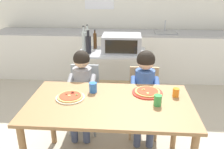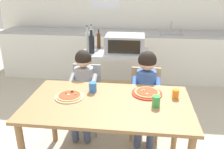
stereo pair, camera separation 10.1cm
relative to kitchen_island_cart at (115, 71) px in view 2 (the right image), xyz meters
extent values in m
plane|color=#B7AD99|center=(0.07, -0.16, -0.56)|extent=(11.31, 11.31, 0.00)
cube|color=white|center=(0.07, 1.60, 0.79)|extent=(5.20, 0.12, 2.70)
cube|color=silver|center=(0.07, 1.19, -0.14)|extent=(4.68, 0.60, 0.85)
cube|color=#9E9EA3|center=(0.07, 1.19, 0.31)|extent=(4.68, 0.60, 0.03)
cube|color=gray|center=(0.89, 1.19, 0.32)|extent=(0.40, 0.33, 0.02)
cylinder|color=#B7BABF|center=(0.89, 1.31, 0.42)|extent=(0.02, 0.02, 0.20)
cube|color=#B7BABF|center=(0.00, 0.00, 0.28)|extent=(0.93, 0.56, 0.02)
cube|color=tan|center=(0.00, 0.00, -0.27)|extent=(0.85, 0.51, 0.02)
cube|color=tan|center=(-0.42, -0.24, -0.15)|extent=(0.05, 0.05, 0.83)
cube|color=tan|center=(0.42, -0.24, -0.15)|extent=(0.05, 0.05, 0.83)
cube|color=tan|center=(-0.42, 0.24, -0.15)|extent=(0.05, 0.05, 0.83)
cube|color=tan|center=(0.42, 0.24, -0.15)|extent=(0.05, 0.05, 0.83)
cube|color=#999BA0|center=(0.13, 0.02, 0.41)|extent=(0.52, 0.39, 0.23)
cube|color=black|center=(0.13, -0.18, 0.41)|extent=(0.42, 0.01, 0.18)
cylinder|color=black|center=(0.31, -0.18, 0.34)|extent=(0.02, 0.01, 0.02)
cylinder|color=#ADB7B2|center=(-0.39, 0.00, 0.42)|extent=(0.06, 0.06, 0.26)
cylinder|color=#ADB7B2|center=(-0.39, 0.00, 0.59)|extent=(0.02, 0.02, 0.08)
cylinder|color=black|center=(-0.39, 0.00, 0.63)|extent=(0.03, 0.03, 0.01)
cylinder|color=#ADB7B2|center=(-0.36, 0.11, 0.43)|extent=(0.06, 0.06, 0.28)
cylinder|color=#ADB7B2|center=(-0.36, 0.11, 0.60)|extent=(0.02, 0.02, 0.06)
cylinder|color=black|center=(-0.36, 0.11, 0.63)|extent=(0.02, 0.02, 0.01)
cylinder|color=#4C2D14|center=(-0.26, 0.14, 0.40)|extent=(0.05, 0.05, 0.22)
cylinder|color=#4C2D14|center=(-0.26, 0.14, 0.53)|extent=(0.02, 0.02, 0.04)
cylinder|color=black|center=(-0.26, 0.14, 0.56)|extent=(0.02, 0.02, 0.01)
cylinder|color=black|center=(-0.31, -0.11, 0.41)|extent=(0.08, 0.08, 0.24)
cylinder|color=black|center=(-0.31, -0.11, 0.56)|extent=(0.04, 0.04, 0.07)
cylinder|color=black|center=(-0.31, -0.11, 0.60)|extent=(0.04, 0.04, 0.01)
cube|color=olive|center=(0.07, -1.29, 0.17)|extent=(1.49, 0.85, 0.03)
cylinder|color=olive|center=(-0.62, -0.93, -0.20)|extent=(0.06, 0.06, 0.72)
cylinder|color=olive|center=(0.76, -0.93, -0.20)|extent=(0.06, 0.06, 0.72)
cube|color=gray|center=(-0.30, -0.65, -0.12)|extent=(0.36, 0.36, 0.04)
cube|color=gray|center=(-0.30, -0.49, 0.07)|extent=(0.34, 0.03, 0.38)
cylinder|color=gray|center=(-0.15, -0.80, -0.34)|extent=(0.03, 0.03, 0.42)
cylinder|color=gray|center=(-0.45, -0.80, -0.34)|extent=(0.03, 0.03, 0.42)
cylinder|color=gray|center=(-0.15, -0.50, -0.34)|extent=(0.03, 0.03, 0.42)
cylinder|color=gray|center=(-0.45, -0.50, -0.34)|extent=(0.03, 0.03, 0.42)
cube|color=tan|center=(0.42, -0.68, -0.12)|extent=(0.36, 0.36, 0.04)
cube|color=tan|center=(0.42, -0.52, 0.07)|extent=(0.34, 0.03, 0.38)
cylinder|color=tan|center=(0.57, -0.83, -0.34)|extent=(0.03, 0.03, 0.42)
cylinder|color=tan|center=(0.27, -0.83, -0.34)|extent=(0.03, 0.03, 0.42)
cylinder|color=tan|center=(0.57, -0.53, -0.34)|extent=(0.03, 0.03, 0.42)
cylinder|color=tan|center=(0.27, -0.53, -0.34)|extent=(0.03, 0.03, 0.42)
cube|color=#424C6B|center=(-0.23, -0.79, -0.08)|extent=(0.10, 0.30, 0.10)
cylinder|color=#424C6B|center=(-0.23, -0.92, -0.32)|extent=(0.08, 0.08, 0.44)
cube|color=#424C6B|center=(-0.37, -0.79, -0.08)|extent=(0.10, 0.30, 0.10)
cylinder|color=#424C6B|center=(-0.37, -0.92, -0.32)|extent=(0.08, 0.08, 0.44)
cylinder|color=gray|center=(-0.17, -0.75, 0.13)|extent=(0.06, 0.26, 0.15)
cylinder|color=gray|center=(-0.43, -0.75, 0.13)|extent=(0.06, 0.26, 0.15)
cylinder|color=gray|center=(-0.30, -0.65, 0.09)|extent=(0.22, 0.22, 0.35)
sphere|color=beige|center=(-0.30, -0.65, 0.37)|extent=(0.18, 0.18, 0.18)
sphere|color=black|center=(-0.30, -0.65, 0.39)|extent=(0.19, 0.19, 0.19)
cube|color=#424C6B|center=(0.49, -0.82, -0.08)|extent=(0.10, 0.30, 0.10)
cylinder|color=#424C6B|center=(0.49, -0.95, -0.32)|extent=(0.08, 0.08, 0.44)
cube|color=#424C6B|center=(0.35, -0.82, -0.08)|extent=(0.10, 0.30, 0.10)
cylinder|color=#424C6B|center=(0.35, -0.95, -0.32)|extent=(0.08, 0.08, 0.44)
cylinder|color=#3D60A8|center=(0.55, -0.78, 0.13)|extent=(0.06, 0.26, 0.15)
cylinder|color=#3D60A8|center=(0.29, -0.78, 0.13)|extent=(0.06, 0.26, 0.15)
cylinder|color=#3D60A8|center=(0.42, -0.68, 0.10)|extent=(0.22, 0.22, 0.36)
sphere|color=beige|center=(0.42, -0.68, 0.38)|extent=(0.20, 0.20, 0.20)
sphere|color=black|center=(0.42, -0.68, 0.40)|extent=(0.21, 0.21, 0.21)
cylinder|color=beige|center=(-0.30, -1.24, 0.19)|extent=(0.27, 0.27, 0.01)
cylinder|color=tan|center=(-0.30, -1.24, 0.21)|extent=(0.24, 0.24, 0.01)
cylinder|color=#B23D23|center=(-0.30, -1.24, 0.21)|extent=(0.20, 0.20, 0.00)
cylinder|color=#DBC666|center=(-0.31, -1.24, 0.22)|extent=(0.02, 0.02, 0.01)
cylinder|color=maroon|center=(-0.29, -1.18, 0.22)|extent=(0.03, 0.03, 0.01)
cylinder|color=#386628|center=(-0.25, -1.23, 0.22)|extent=(0.02, 0.02, 0.01)
cylinder|color=maroon|center=(-0.29, -1.19, 0.22)|extent=(0.04, 0.04, 0.01)
cylinder|color=#563319|center=(-0.35, -1.21, 0.22)|extent=(0.02, 0.02, 0.01)
cylinder|color=red|center=(0.42, -1.08, 0.19)|extent=(0.29, 0.29, 0.01)
cylinder|color=tan|center=(0.42, -1.08, 0.21)|extent=(0.24, 0.24, 0.01)
cylinder|color=#B23D23|center=(0.42, -1.08, 0.21)|extent=(0.21, 0.21, 0.00)
cylinder|color=#DBC666|center=(0.38, -1.07, 0.22)|extent=(0.02, 0.02, 0.01)
cylinder|color=#DBC666|center=(0.42, -1.14, 0.22)|extent=(0.03, 0.03, 0.01)
cylinder|color=#DBC666|center=(0.39, -1.06, 0.22)|extent=(0.03, 0.03, 0.01)
cylinder|color=orange|center=(0.68, -1.13, 0.23)|extent=(0.06, 0.06, 0.08)
cylinder|color=blue|center=(-0.11, -1.09, 0.24)|extent=(0.08, 0.08, 0.10)
cylinder|color=green|center=(0.49, -1.32, 0.24)|extent=(0.07, 0.07, 0.10)
camera|label=1|loc=(0.23, -3.20, 1.22)|focal=38.31mm
camera|label=2|loc=(0.33, -3.19, 1.22)|focal=38.31mm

